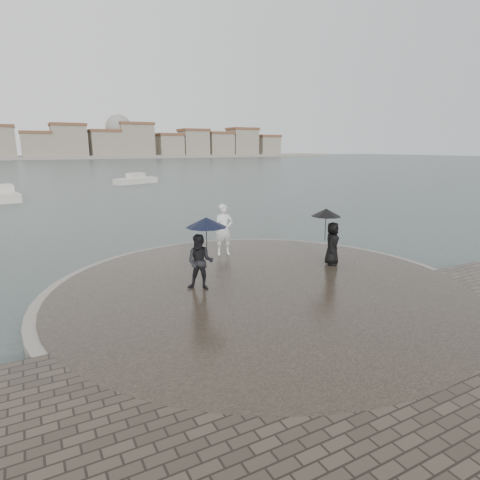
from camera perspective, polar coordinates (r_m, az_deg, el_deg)
ground at (r=9.47m, az=14.39°, el=-14.47°), size 400.00×400.00×0.00m
kerb_ring at (r=11.96m, az=2.98°, el=-7.28°), size 12.50×12.50×0.32m
quay_tip at (r=11.95m, az=2.98°, el=-7.18°), size 11.90×11.90×0.36m
statue at (r=14.95m, az=-2.32°, el=1.48°), size 0.79×0.61×1.91m
visitor_left at (r=11.32m, az=-5.39°, el=-1.23°), size 1.32×1.16×2.04m
visitor_right at (r=13.95m, az=12.70°, el=1.00°), size 1.19×1.02×1.95m
far_skyline at (r=166.78m, az=-29.18°, el=11.89°), size 260.00×20.00×37.00m
boats at (r=44.40m, az=-21.49°, el=7.07°), size 17.62×15.06×1.50m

